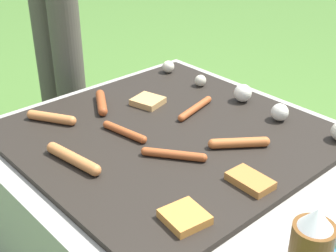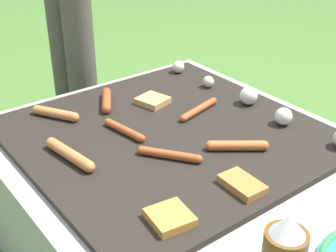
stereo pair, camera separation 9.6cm
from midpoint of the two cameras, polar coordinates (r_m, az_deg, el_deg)
ground_plane at (r=1.58m, az=-1.78°, el=-13.04°), size 14.00×14.00×0.00m
grill at (r=1.46m, az=-1.89°, el=-7.44°), size 0.93×0.93×0.38m
sausage_front_center at (r=1.47m, az=1.48°, el=2.14°), size 0.06×0.18×0.02m
sausage_mid_left at (r=1.23m, az=-1.53°, el=-3.54°), size 0.15×0.11×0.02m
sausage_front_left at (r=1.52m, az=-9.92°, el=2.81°), size 0.14×0.10×0.03m
sausage_back_left at (r=1.24m, az=-13.70°, el=-3.91°), size 0.20×0.05×0.03m
sausage_mid_right at (r=1.28m, az=6.55°, el=-2.08°), size 0.12×0.14×0.03m
sausage_back_center at (r=1.46m, az=-15.88°, el=0.96°), size 0.15×0.10×0.03m
sausage_front_right at (r=1.35m, az=-7.33°, el=-0.76°), size 0.17×0.05×0.02m
bread_slice_left at (r=1.02m, az=-0.68°, el=-11.09°), size 0.10×0.10×0.02m
bread_slice_center at (r=1.14m, az=7.61°, el=-6.68°), size 0.11×0.07×0.02m
bread_slice_right at (r=1.52m, az=-4.27°, el=3.00°), size 0.11×0.10×0.02m
mushroom_row at (r=1.51m, az=8.71°, el=3.19°), size 0.75×0.08×0.06m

